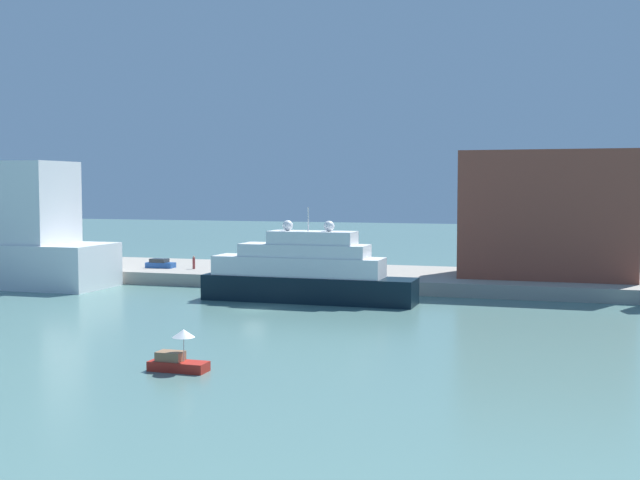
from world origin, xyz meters
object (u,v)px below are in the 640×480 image
small_motorboat (178,358)px  parked_car (160,264)px  harbor_building (548,214)px  person_figure (194,263)px  large_yacht (305,273)px  mooring_bollard (285,274)px

small_motorboat → parked_car: (-28.60, 50.10, 1.25)m
harbor_building → person_figure: size_ratio=11.57×
harbor_building → person_figure: (-46.79, -4.99, -7.05)m
small_motorboat → harbor_building: 60.37m
person_figure → parked_car: bearing=178.6°
large_yacht → person_figure: (-21.09, 14.64, -0.73)m
mooring_bollard → parked_car: bearing=166.0°
person_figure → mooring_bollard: person_figure is taller
person_figure → mooring_bollard: (15.16, -4.94, -0.53)m
small_motorboat → mooring_bollard: 45.78m
large_yacht → person_figure: bearing=145.2°
small_motorboat → harbor_building: harbor_building is taller
harbor_building → parked_car: bearing=-174.7°
small_motorboat → person_figure: 55.18m
large_yacht → small_motorboat: 35.47m
small_motorboat → harbor_building: size_ratio=0.20×
large_yacht → small_motorboat: size_ratio=5.80×
harbor_building → parked_car: harbor_building is taller
large_yacht → mooring_bollard: bearing=121.4°
small_motorboat → mooring_bollard: size_ratio=6.52×
harbor_building → mooring_bollard: (-31.63, -9.94, -7.57)m
parked_car → mooring_bollard: bearing=-14.0°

